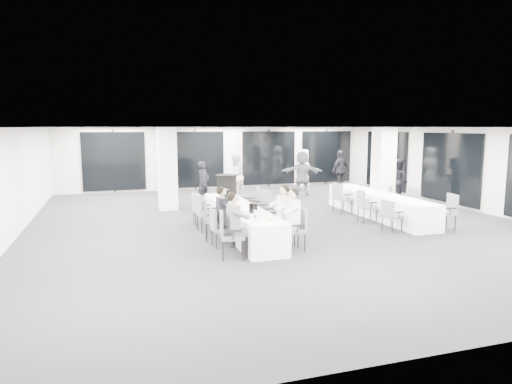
# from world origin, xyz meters

# --- Properties ---
(room) EXTENTS (14.04, 16.04, 2.84)m
(room) POSITION_xyz_m (0.89, 1.11, 1.39)
(room) COLOR black
(room) RESTS_ON ground
(column_left) EXTENTS (0.60, 0.60, 2.80)m
(column_left) POSITION_xyz_m (-2.80, 3.20, 1.40)
(column_left) COLOR white
(column_left) RESTS_ON floor
(column_right) EXTENTS (0.60, 0.60, 2.80)m
(column_right) POSITION_xyz_m (4.20, 1.00, 1.40)
(column_right) COLOR white
(column_right) RESTS_ON floor
(banquet_table_main) EXTENTS (0.90, 5.00, 0.75)m
(banquet_table_main) POSITION_xyz_m (-1.43, -1.05, 0.38)
(banquet_table_main) COLOR white
(banquet_table_main) RESTS_ON floor
(banquet_table_side) EXTENTS (0.90, 5.00, 0.75)m
(banquet_table_side) POSITION_xyz_m (3.34, -0.11, 0.38)
(banquet_table_side) COLOR white
(banquet_table_side) RESTS_ON floor
(cocktail_table) EXTENTS (0.80, 0.80, 1.12)m
(cocktail_table) POSITION_xyz_m (-0.70, 3.35, 0.57)
(cocktail_table) COLOR black
(cocktail_table) RESTS_ON floor
(chair_main_left_near) EXTENTS (0.61, 0.64, 1.02)m
(chair_main_left_near) POSITION_xyz_m (-2.27, -3.13, 0.58)
(chair_main_left_near) COLOR #505257
(chair_main_left_near) RESTS_ON floor
(chair_main_left_second) EXTENTS (0.48, 0.53, 0.90)m
(chair_main_left_second) POSITION_xyz_m (-2.26, -2.13, 0.51)
(chair_main_left_second) COLOR #505257
(chair_main_left_second) RESTS_ON floor
(chair_main_left_mid) EXTENTS (0.63, 0.66, 1.04)m
(chair_main_left_mid) POSITION_xyz_m (-2.27, -1.38, 0.59)
(chair_main_left_mid) COLOR #505257
(chair_main_left_mid) RESTS_ON floor
(chair_main_left_fourth) EXTENTS (0.56, 0.61, 1.02)m
(chair_main_left_fourth) POSITION_xyz_m (-2.27, -0.43, 0.58)
(chair_main_left_fourth) COLOR #505257
(chair_main_left_fourth) RESTS_ON floor
(chair_main_left_far) EXTENTS (0.48, 0.53, 0.92)m
(chair_main_left_far) POSITION_xyz_m (-2.26, 0.42, 0.53)
(chair_main_left_far) COLOR #505257
(chair_main_left_far) RESTS_ON floor
(chair_main_right_near) EXTENTS (0.50, 0.56, 0.97)m
(chair_main_right_near) POSITION_xyz_m (-0.60, -2.91, 0.55)
(chair_main_right_near) COLOR #505257
(chair_main_right_near) RESTS_ON floor
(chair_main_right_second) EXTENTS (0.48, 0.53, 0.89)m
(chair_main_right_second) POSITION_xyz_m (-0.61, -2.33, 0.51)
(chair_main_right_second) COLOR #505257
(chair_main_right_second) RESTS_ON floor
(chair_main_right_mid) EXTENTS (0.50, 0.56, 0.97)m
(chair_main_right_mid) POSITION_xyz_m (-0.60, -1.31, 0.55)
(chair_main_right_mid) COLOR #505257
(chair_main_right_mid) RESTS_ON floor
(chair_main_right_fourth) EXTENTS (0.61, 0.65, 1.04)m
(chair_main_right_fourth) POSITION_xyz_m (-0.59, -0.36, 0.60)
(chair_main_right_fourth) COLOR #505257
(chair_main_right_fourth) RESTS_ON floor
(chair_main_right_far) EXTENTS (0.60, 0.64, 1.02)m
(chair_main_right_far) POSITION_xyz_m (-0.60, 0.44, 0.58)
(chair_main_right_far) COLOR #505257
(chair_main_right_far) RESTS_ON floor
(chair_side_left_near) EXTENTS (0.53, 0.55, 0.86)m
(chair_side_left_near) POSITION_xyz_m (2.52, -1.98, 0.49)
(chair_side_left_near) COLOR #505257
(chair_side_left_near) RESTS_ON floor
(chair_side_left_mid) EXTENTS (0.53, 0.57, 0.95)m
(chair_side_left_mid) POSITION_xyz_m (2.51, -0.69, 0.54)
(chair_side_left_mid) COLOR #505257
(chair_side_left_mid) RESTS_ON floor
(chair_side_left_far) EXTENTS (0.58, 0.62, 0.99)m
(chair_side_left_far) POSITION_xyz_m (2.51, 0.80, 0.57)
(chair_side_left_far) COLOR #505257
(chair_side_left_far) RESTS_ON floor
(chair_side_right_near) EXTENTS (0.55, 0.60, 0.98)m
(chair_side_right_near) POSITION_xyz_m (4.18, -2.22, 0.56)
(chair_side_right_near) COLOR #505257
(chair_side_right_near) RESTS_ON floor
(chair_side_right_mid) EXTENTS (0.56, 0.60, 0.95)m
(chair_side_right_mid) POSITION_xyz_m (4.18, -0.60, 0.54)
(chair_side_right_mid) COLOR #505257
(chair_side_right_mid) RESTS_ON floor
(chair_side_right_far) EXTENTS (0.48, 0.52, 0.87)m
(chair_side_right_far) POSITION_xyz_m (4.17, 0.79, 0.50)
(chair_side_right_far) COLOR #505257
(chair_side_right_far) RESTS_ON floor
(seated_guest_a) EXTENTS (0.50, 0.38, 1.44)m
(seated_guest_a) POSITION_xyz_m (-2.10, -3.14, 0.81)
(seated_guest_a) COLOR #5B5E63
(seated_guest_a) RESTS_ON floor
(seated_guest_b) EXTENTS (0.50, 0.38, 1.44)m
(seated_guest_b) POSITION_xyz_m (-2.10, -2.12, 0.81)
(seated_guest_b) COLOR black
(seated_guest_b) RESTS_ON floor
(seated_guest_c) EXTENTS (0.50, 0.38, 1.44)m
(seated_guest_c) POSITION_xyz_m (-0.77, -2.91, 0.81)
(seated_guest_c) COLOR silver
(seated_guest_c) RESTS_ON floor
(seated_guest_d) EXTENTS (0.50, 0.38, 1.44)m
(seated_guest_d) POSITION_xyz_m (-0.77, -2.34, 0.81)
(seated_guest_d) COLOR silver
(seated_guest_d) RESTS_ON floor
(standing_guest_a) EXTENTS (0.83, 0.82, 1.77)m
(standing_guest_a) POSITION_xyz_m (-1.38, 4.18, 0.88)
(standing_guest_a) COLOR black
(standing_guest_a) RESTS_ON floor
(standing_guest_b) EXTENTS (1.11, 1.01, 1.97)m
(standing_guest_b) POSITION_xyz_m (0.04, 4.94, 0.99)
(standing_guest_b) COLOR silver
(standing_guest_b) RESTS_ON floor
(standing_guest_d) EXTENTS (1.35, 1.08, 2.02)m
(standing_guest_d) POSITION_xyz_m (5.12, 5.76, 1.01)
(standing_guest_d) COLOR black
(standing_guest_d) RESTS_ON floor
(standing_guest_e) EXTENTS (0.79, 1.10, 2.07)m
(standing_guest_e) POSITION_xyz_m (3.54, 6.24, 1.03)
(standing_guest_e) COLOR silver
(standing_guest_e) RESTS_ON floor
(standing_guest_f) EXTENTS (2.05, 1.29, 2.08)m
(standing_guest_f) POSITION_xyz_m (2.87, 4.84, 1.04)
(standing_guest_f) COLOR #5B5E63
(standing_guest_f) RESTS_ON floor
(standing_guest_g) EXTENTS (0.98, 0.97, 2.10)m
(standing_guest_g) POSITION_xyz_m (-2.20, 7.10, 1.05)
(standing_guest_g) COLOR black
(standing_guest_g) RESTS_ON floor
(standing_guest_h) EXTENTS (0.64, 0.94, 1.84)m
(standing_guest_h) POSITION_xyz_m (5.69, 2.23, 0.92)
(standing_guest_h) COLOR black
(standing_guest_h) RESTS_ON floor
(ice_bucket_near) EXTENTS (0.21, 0.21, 0.24)m
(ice_bucket_near) POSITION_xyz_m (-1.37, -2.02, 0.87)
(ice_bucket_near) COLOR black
(ice_bucket_near) RESTS_ON banquet_table_main
(ice_bucket_far) EXTENTS (0.24, 0.24, 0.27)m
(ice_bucket_far) POSITION_xyz_m (-1.51, 0.32, 0.88)
(ice_bucket_far) COLOR black
(ice_bucket_far) RESTS_ON banquet_table_main
(water_bottle_a) EXTENTS (0.07, 0.07, 0.23)m
(water_bottle_a) POSITION_xyz_m (-1.60, -2.92, 0.87)
(water_bottle_a) COLOR silver
(water_bottle_a) RESTS_ON banquet_table_main
(water_bottle_b) EXTENTS (0.07, 0.07, 0.22)m
(water_bottle_b) POSITION_xyz_m (-1.33, -0.45, 0.86)
(water_bottle_b) COLOR silver
(water_bottle_b) RESTS_ON banquet_table_main
(water_bottle_c) EXTENTS (0.06, 0.06, 0.20)m
(water_bottle_c) POSITION_xyz_m (-1.38, 0.79, 0.85)
(water_bottle_c) COLOR silver
(water_bottle_c) RESTS_ON banquet_table_main
(plate_a) EXTENTS (0.18, 0.18, 0.03)m
(plate_a) POSITION_xyz_m (-1.44, -2.77, 0.76)
(plate_a) COLOR white
(plate_a) RESTS_ON banquet_table_main
(plate_b) EXTENTS (0.22, 0.22, 0.03)m
(plate_b) POSITION_xyz_m (-1.27, -3.00, 0.76)
(plate_b) COLOR white
(plate_b) RESTS_ON banquet_table_main
(plate_c) EXTENTS (0.20, 0.20, 0.03)m
(plate_c) POSITION_xyz_m (-1.30, -1.68, 0.76)
(plate_c) COLOR white
(plate_c) RESTS_ON banquet_table_main
(wine_glass) EXTENTS (0.07, 0.07, 0.18)m
(wine_glass) POSITION_xyz_m (-1.19, -3.32, 0.88)
(wine_glass) COLOR silver
(wine_glass) RESTS_ON banquet_table_main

